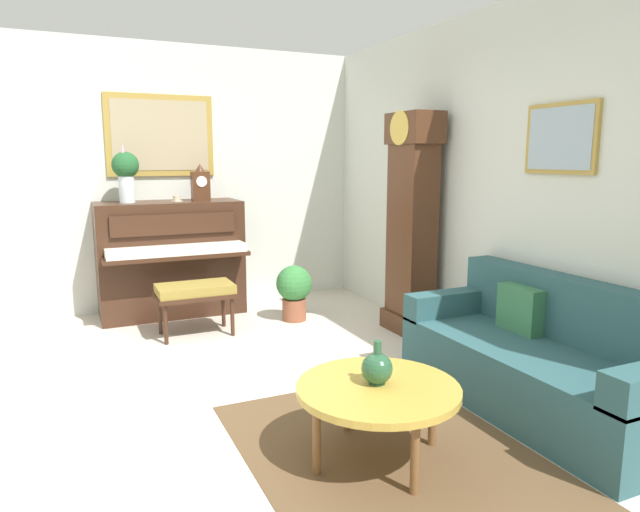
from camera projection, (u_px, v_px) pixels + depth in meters
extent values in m
cube|color=beige|center=(204.00, 404.00, 3.86)|extent=(6.40, 6.00, 0.10)
cube|color=silver|center=(143.00, 179.00, 5.94)|extent=(0.10, 4.90, 2.80)
cube|color=#B28E3D|center=(160.00, 135.00, 5.88)|extent=(0.03, 1.10, 0.84)
cube|color=tan|center=(161.00, 135.00, 5.86)|extent=(0.01, 0.98, 0.72)
cube|color=silver|center=(490.00, 185.00, 4.58)|extent=(5.30, 0.10, 2.80)
cube|color=#B28E3D|center=(561.00, 138.00, 3.82)|extent=(0.60, 0.03, 0.48)
cube|color=#9EB2C1|center=(559.00, 138.00, 3.82)|extent=(0.54, 0.01, 0.42)
cube|color=brown|center=(396.00, 459.00, 3.05)|extent=(2.10, 1.50, 0.01)
cube|color=#3D2316|center=(171.00, 258.00, 5.84)|extent=(0.60, 1.44, 1.18)
cube|color=#3D2316|center=(178.00, 256.00, 5.44)|extent=(0.28, 1.38, 0.04)
cube|color=white|center=(178.00, 250.00, 5.43)|extent=(0.26, 1.32, 0.08)
cube|color=#3D2316|center=(175.00, 224.00, 5.49)|extent=(0.03, 1.20, 0.20)
cube|color=#3D2316|center=(195.00, 295.00, 5.15)|extent=(0.42, 0.70, 0.04)
cube|color=olive|center=(195.00, 289.00, 5.14)|extent=(0.40, 0.68, 0.08)
cylinder|color=#3D2316|center=(166.00, 325.00, 4.92)|extent=(0.04, 0.04, 0.36)
cylinder|color=#3D2316|center=(232.00, 317.00, 5.16)|extent=(0.04, 0.04, 0.36)
cylinder|color=#3D2316|center=(160.00, 315.00, 5.20)|extent=(0.04, 0.04, 0.36)
cylinder|color=#3D2316|center=(223.00, 308.00, 5.45)|extent=(0.04, 0.04, 0.36)
cube|color=#4C2B19|center=(409.00, 321.00, 5.32)|extent=(0.52, 0.34, 0.18)
cube|color=#4C2B19|center=(411.00, 238.00, 5.19)|extent=(0.44, 0.28, 1.78)
cube|color=#4C2B19|center=(415.00, 128.00, 5.02)|extent=(0.52, 0.32, 0.28)
cylinder|color=gold|center=(400.00, 128.00, 4.95)|extent=(0.30, 0.02, 0.30)
cylinder|color=gold|center=(407.00, 232.00, 5.16)|extent=(0.03, 0.03, 0.70)
cube|color=#2D565B|center=(534.00, 378.00, 3.65)|extent=(1.90, 0.80, 0.42)
cube|color=#2D565B|center=(572.00, 312.00, 3.70)|extent=(1.90, 0.20, 0.44)
cube|color=#2D565B|center=(453.00, 304.00, 4.37)|extent=(0.18, 0.80, 0.20)
cube|color=#38754C|center=(520.00, 309.00, 3.91)|extent=(0.34, 0.12, 0.32)
cylinder|color=gold|center=(378.00, 389.00, 3.00)|extent=(0.88, 0.88, 0.04)
torus|color=brown|center=(378.00, 389.00, 3.00)|extent=(0.88, 0.88, 0.04)
cylinder|color=brown|center=(433.00, 414.00, 3.18)|extent=(0.04, 0.04, 0.38)
cylinder|color=brown|center=(415.00, 458.00, 2.71)|extent=(0.04, 0.04, 0.38)
cylinder|color=brown|center=(317.00, 439.00, 2.89)|extent=(0.04, 0.04, 0.38)
cylinder|color=brown|center=(347.00, 400.00, 3.36)|extent=(0.04, 0.04, 0.38)
cube|color=#4C2B19|center=(200.00, 186.00, 5.83)|extent=(0.12, 0.18, 0.30)
cylinder|color=white|center=(202.00, 181.00, 5.77)|extent=(0.01, 0.11, 0.11)
cone|color=#4C2B19|center=(200.00, 168.00, 5.80)|extent=(0.10, 0.10, 0.08)
cylinder|color=silver|center=(127.00, 190.00, 5.54)|extent=(0.15, 0.15, 0.26)
sphere|color=#235B2D|center=(125.00, 165.00, 5.49)|extent=(0.26, 0.26, 0.26)
cone|color=#D199B7|center=(123.00, 151.00, 5.44)|extent=(0.06, 0.06, 0.16)
cylinder|color=beige|center=(177.00, 201.00, 5.72)|extent=(0.12, 0.12, 0.01)
cylinder|color=beige|center=(177.00, 199.00, 5.72)|extent=(0.08, 0.08, 0.06)
cylinder|color=#234C33|center=(377.00, 382.00, 3.02)|extent=(0.09, 0.09, 0.01)
sphere|color=#285638|center=(377.00, 369.00, 3.00)|extent=(0.17, 0.17, 0.17)
cylinder|color=#285638|center=(377.00, 348.00, 2.98)|extent=(0.04, 0.04, 0.08)
cylinder|color=#935138|center=(294.00, 309.00, 5.67)|extent=(0.24, 0.24, 0.22)
sphere|color=#387F3D|center=(294.00, 283.00, 5.63)|extent=(0.36, 0.36, 0.36)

